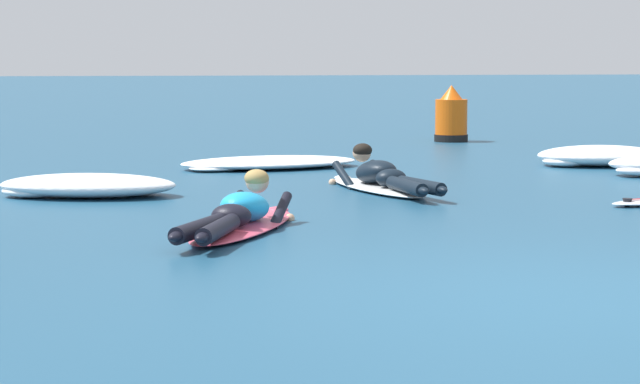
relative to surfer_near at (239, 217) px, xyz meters
The scene contains 7 objects.
ground_plane 7.03m from the surfer_near, 75.35° to the left, with size 120.00×120.00×0.00m, color navy.
surfer_near is the anchor object (origin of this frame).
surfer_far 3.53m from the surfer_near, 59.49° to the left, with size 1.02×2.62×0.54m.
whitewater_front 6.13m from the surfer_near, 81.89° to the left, with size 2.58×1.67×0.15m.
whitewater_mid_right 3.27m from the surfer_near, 114.67° to the left, with size 2.04×1.39×0.24m.
whitewater_back 7.88m from the surfer_near, 47.87° to the left, with size 1.76×1.24×0.27m.
channel_marker_buoy 11.50m from the surfer_near, 67.55° to the left, with size 0.57×0.57×0.95m.
Camera 1 is at (-2.64, -7.98, 1.55)m, focal length 74.77 mm.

